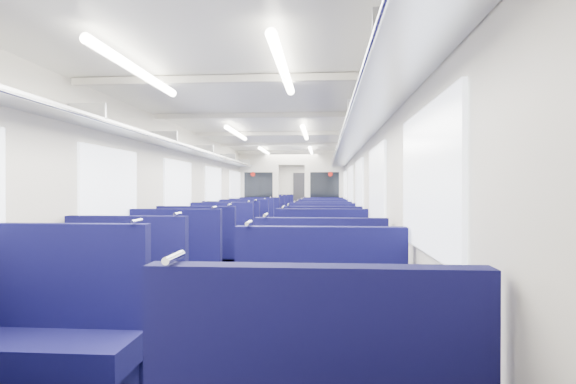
{
  "coord_description": "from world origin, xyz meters",
  "views": [
    {
      "loc": [
        0.85,
        -9.96,
        1.37
      ],
      "look_at": [
        -0.03,
        1.61,
        1.28
      ],
      "focal_mm": 29.18,
      "sensor_mm": 36.0,
      "label": 1
    }
  ],
  "objects": [
    {
      "name": "seat_10",
      "position": [
        -0.83,
        -2.46,
        0.36
      ],
      "size": [
        1.05,
        0.58,
        1.17
      ],
      "color": "#0E0E45",
      "rests_on": "floor"
    },
    {
      "name": "seat_11",
      "position": [
        0.83,
        -2.6,
        0.36
      ],
      "size": [
        1.05,
        0.58,
        1.17
      ],
      "color": "#0E0E45",
      "rests_on": "floor"
    },
    {
      "name": "seat_18",
      "position": [
        -0.83,
        2.05,
        0.36
      ],
      "size": [
        1.05,
        0.58,
        1.17
      ],
      "color": "#0E0E45",
      "rests_on": "floor"
    },
    {
      "name": "seat_26",
      "position": [
        -0.83,
        7.63,
        0.36
      ],
      "size": [
        1.05,
        0.58,
        1.17
      ],
      "color": "#0E0E45",
      "rests_on": "floor"
    },
    {
      "name": "seat_27",
      "position": [
        0.83,
        7.58,
        0.36
      ],
      "size": [
        1.05,
        0.58,
        1.17
      ],
      "color": "#0E0E45",
      "rests_on": "floor"
    },
    {
      "name": "ceiling",
      "position": [
        0.0,
        0.0,
        2.35
      ],
      "size": [
        2.8,
        18.0,
        0.01
      ],
      "primitive_type": "cube",
      "color": "silver",
      "rests_on": "wall_left"
    },
    {
      "name": "seat_13",
      "position": [
        0.83,
        -1.43,
        0.36
      ],
      "size": [
        1.05,
        0.58,
        1.17
      ],
      "color": "#0E0E45",
      "rests_on": "floor"
    },
    {
      "name": "seat_9",
      "position": [
        0.83,
        -3.68,
        0.36
      ],
      "size": [
        1.05,
        0.58,
        1.17
      ],
      "color": "#0E0E45",
      "rests_on": "floor"
    },
    {
      "name": "seat_25",
      "position": [
        0.83,
        6.46,
        0.36
      ],
      "size": [
        1.05,
        0.58,
        1.17
      ],
      "color": "#0E0E45",
      "rests_on": "floor"
    },
    {
      "name": "seat_12",
      "position": [
        -0.83,
        -1.42,
        0.36
      ],
      "size": [
        1.05,
        0.58,
        1.17
      ],
      "color": "#0E0E45",
      "rests_on": "floor"
    },
    {
      "name": "seat_14",
      "position": [
        -0.83,
        -0.33,
        0.36
      ],
      "size": [
        1.05,
        0.58,
        1.17
      ],
      "color": "#0E0E45",
      "rests_on": "floor"
    },
    {
      "name": "luggage_rack_right",
      "position": [
        1.21,
        0.0,
        1.97
      ],
      "size": [
        0.36,
        17.4,
        0.18
      ],
      "color": "#B2B5BA",
      "rests_on": "wall_right"
    },
    {
      "name": "seat_3",
      "position": [
        0.83,
        -7.22,
        0.36
      ],
      "size": [
        1.05,
        0.58,
        1.17
      ],
      "color": "#0E0E45",
      "rests_on": "floor"
    },
    {
      "name": "seat_17",
      "position": [
        0.83,
        0.97,
        0.36
      ],
      "size": [
        1.05,
        0.58,
        1.17
      ],
      "color": "#0E0E45",
      "rests_on": "floor"
    },
    {
      "name": "seat_24",
      "position": [
        -0.83,
        6.37,
        0.36
      ],
      "size": [
        1.05,
        0.58,
        1.17
      ],
      "color": "#0E0E45",
      "rests_on": "floor"
    },
    {
      "name": "seat_4",
      "position": [
        -0.83,
        -5.93,
        0.36
      ],
      "size": [
        1.05,
        0.58,
        1.17
      ],
      "color": "#0E0E45",
      "rests_on": "floor"
    },
    {
      "name": "dado_right",
      "position": [
        1.39,
        0.0,
        0.35
      ],
      "size": [
        0.03,
        17.9,
        0.7
      ],
      "primitive_type": "cube",
      "color": "#12113A",
      "rests_on": "floor"
    },
    {
      "name": "wall_far",
      "position": [
        0.0,
        9.0,
        1.18
      ],
      "size": [
        2.8,
        0.02,
        2.35
      ],
      "primitive_type": "cube",
      "color": "beige",
      "rests_on": "floor"
    },
    {
      "name": "seat_15",
      "position": [
        0.83,
        -0.26,
        0.36
      ],
      "size": [
        1.05,
        0.58,
        1.17
      ],
      "color": "#0E0E45",
      "rests_on": "floor"
    },
    {
      "name": "floor",
      "position": [
        0.0,
        0.0,
        0.0
      ],
      "size": [
        2.8,
        18.0,
        0.01
      ],
      "primitive_type": "cube",
      "color": "black",
      "rests_on": "ground"
    },
    {
      "name": "seat_21",
      "position": [
        0.83,
        4.09,
        0.36
      ],
      "size": [
        1.05,
        0.58,
        1.17
      ],
      "color": "#0E0E45",
      "rests_on": "floor"
    },
    {
      "name": "windows",
      "position": [
        0.0,
        -0.46,
        1.42
      ],
      "size": [
        2.78,
        15.6,
        0.75
      ],
      "color": "white",
      "rests_on": "wall_left"
    },
    {
      "name": "seat_7",
      "position": [
        0.83,
        -4.73,
        0.36
      ],
      "size": [
        1.05,
        0.58,
        1.17
      ],
      "color": "#0E0E45",
      "rests_on": "floor"
    },
    {
      "name": "bulkhead",
      "position": [
        -0.0,
        2.4,
        1.23
      ],
      "size": [
        2.8,
        0.1,
        2.35
      ],
      "color": "beige",
      "rests_on": "floor"
    },
    {
      "name": "seat_22",
      "position": [
        -0.83,
        5.35,
        0.36
      ],
      "size": [
        1.05,
        0.58,
        1.17
      ],
      "color": "#0E0E45",
      "rests_on": "floor"
    },
    {
      "name": "seat_8",
      "position": [
        -0.83,
        -3.75,
        0.36
      ],
      "size": [
        1.05,
        0.58,
        1.17
      ],
      "color": "#0E0E45",
      "rests_on": "floor"
    },
    {
      "name": "wall_right",
      "position": [
        1.4,
        0.0,
        1.18
      ],
      "size": [
        0.02,
        18.0,
        2.35
      ],
      "primitive_type": "cube",
      "color": "beige",
      "rests_on": "floor"
    },
    {
      "name": "seat_20",
      "position": [
        -0.83,
        4.1,
        0.36
      ],
      "size": [
        1.05,
        0.58,
        1.17
      ],
      "color": "#0E0E45",
      "rests_on": "floor"
    },
    {
      "name": "ceiling_fittings",
      "position": [
        0.0,
        -0.26,
        2.29
      ],
      "size": [
        2.7,
        16.06,
        0.11
      ],
      "color": "beige",
      "rests_on": "ceiling"
    },
    {
      "name": "seat_16",
      "position": [
        -0.83,
        0.99,
        0.36
      ],
      "size": [
        1.05,
        0.58,
        1.17
      ],
      "color": "#0E0E45",
      "rests_on": "floor"
    },
    {
      "name": "seat_5",
      "position": [
        0.83,
        -6.08,
        0.36
      ],
      "size": [
        1.05,
        0.58,
        1.17
      ],
      "color": "#0E0E45",
      "rests_on": "floor"
    },
    {
      "name": "wall_left",
      "position": [
        -1.4,
        0.0,
        1.18
      ],
      "size": [
        0.02,
        18.0,
        2.35
      ],
      "primitive_type": "cube",
      "color": "beige",
      "rests_on": "floor"
    },
    {
      "name": "seat_23",
      "position": [
        0.83,
        5.37,
        0.36
      ],
      "size": [
        1.05,
        0.58,
        1.17
      ],
      "color": "#0E0E45",
      "rests_on": "floor"
    },
    {
      "name": "seat_6",
      "position": [
        -0.83,
        -4.89,
        0.36
      ],
      "size": [
        1.05,
        0.58,
        1.17
      ],
      "color": "#0E0E45",
      "rests_on": "floor"
    },
    {
      "name": "end_door",
      "position": [
        0.0,
        8.94,
        1.0
      ],
      "size": [
        0.75,
        0.06,
        2.0
      ],
      "primitive_type": "cube",
      "color": "black",
      "rests_on": "floor"
    },
    {
      "name": "dado_left",
      "position": [
        -1.39,
        0.0,
        0.35
      ],
      "size": [
        0.03,
        17.9,
        0.7
      ],
      "primitive_type": "cube",
      "color": "#12113A",
      "rests_on": "floor"
    },
    {
      "name": "seat_2",
      "position": [
        -0.83,
        -7.1,
        0.36
      ],
      "size": [
        1.05,
        0.58,
        1.17
      ],
      "color": "#0E0E45",
      "rests_on": "floor"
    },
    {
      "name": "seat_19",
      "position": [
        0.83,
        2.09,
        0.36
      ],
      "size": [
        1.05,
        0.58,
        1.17
      ],
      "color": "#0E0E45",
      "rests_on": "floor"
    },
    {
      "name": "luggage_rack_left",
      "position": [
        -1.21,
        0.0,
        1.97
      ],
      "size": [
        0.36,
        17.4,
        0.18
      ],
      "color": "#B2B5BA",
      "rests_on": "wall_left"
    }
  ]
}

